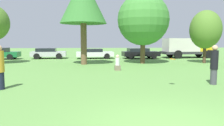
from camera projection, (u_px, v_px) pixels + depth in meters
person_thrower at (0, 67)px, 8.73m from camera, size 0.36×0.36×1.84m
person_catcher at (214, 65)px, 9.76m from camera, size 0.34×0.34×1.82m
frisbee at (173, 59)px, 9.13m from camera, size 0.26×0.25×0.08m
bystander_sitting at (118, 64)px, 14.58m from camera, size 0.40×0.33×1.08m
tree_1 at (83, 0)px, 17.88m from camera, size 3.97×3.97×7.47m
tree_2 at (143, 20)px, 18.87m from camera, size 4.59×4.59×6.20m
tree_3 at (205, 30)px, 19.24m from camera, size 2.78×2.78×4.78m
parked_car_green at (0, 53)px, 23.57m from camera, size 4.04×2.07×1.28m
parked_car_silver at (48, 53)px, 24.63m from camera, size 4.00×2.24×1.20m
parked_car_white at (94, 53)px, 24.68m from camera, size 4.33×2.27×1.13m
parked_car_black at (140, 53)px, 24.87m from camera, size 4.32×2.20×1.19m
delivery_truck_yellow at (186, 47)px, 25.71m from camera, size 6.32×2.67×2.34m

